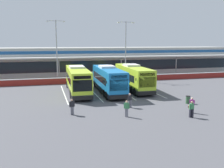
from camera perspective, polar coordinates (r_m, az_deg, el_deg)
The scene contains 18 objects.
ground_plane at distance 31.07m, azimuth 1.63°, elevation -3.79°, with size 200.00×200.00×0.00m, color #4C4C51.
terminal_building at distance 56.69m, azimuth -6.19°, elevation 5.28°, with size 70.00×13.00×6.00m.
red_barrier_wall at distance 44.81m, azimuth -3.68°, elevation 1.04°, with size 60.00×0.40×1.10m.
coach_bus_leftmost at distance 35.75m, azimuth -7.87°, elevation 0.80°, with size 3.16×12.22×3.78m.
coach_bus_left_centre at distance 35.88m, azimuth -0.86°, elevation 0.92°, with size 3.16×12.22×3.78m.
coach_bus_centre at distance 38.32m, azimuth 4.82°, elevation 1.44°, with size 3.16×12.22×3.78m.
bay_stripe_far_west at distance 35.77m, azimuth -10.90°, elevation -2.18°, with size 0.14×13.00×0.01m, color silver.
bay_stripe_west at distance 36.29m, azimuth -4.27°, elevation -1.86°, with size 0.14×13.00×0.01m, color silver.
bay_stripe_mid_west at distance 37.28m, azimuth 2.09°, elevation -1.54°, with size 0.14×13.00×0.01m, color silver.
bay_stripe_centre at distance 38.70m, azimuth 8.04°, elevation -1.21°, with size 0.14×13.00×0.01m, color silver.
pedestrian_with_handbag at distance 26.75m, azimuth 17.78°, elevation -4.55°, with size 0.61×0.54×1.62m.
pedestrian_in_dark_coat at distance 27.63m, azimuth 4.08°, elevation -3.64°, with size 0.51×0.36×1.62m.
pedestrian_child at distance 25.15m, azimuth 17.75°, elevation -5.39°, with size 0.54×0.29×1.62m.
pedestrian_near_bin at distance 24.20m, azimuth 3.37°, elevation -5.53°, with size 0.51×0.41×1.62m.
pedestrian_approaching_bus at distance 25.13m, azimuth -9.15°, elevation -5.07°, with size 0.54×0.29×1.62m.
lamp_post_west at distance 45.59m, azimuth -12.56°, elevation 8.21°, with size 3.24×0.28×11.00m.
lamp_post_centre at distance 47.33m, azimuth 3.14°, elevation 8.46°, with size 3.24×0.28×11.00m.
litter_bin at distance 30.78m, azimuth 16.99°, elevation -3.44°, with size 0.54×0.54×0.93m.
Camera 1 is at (-8.68, -28.97, 7.15)m, focal length 39.95 mm.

